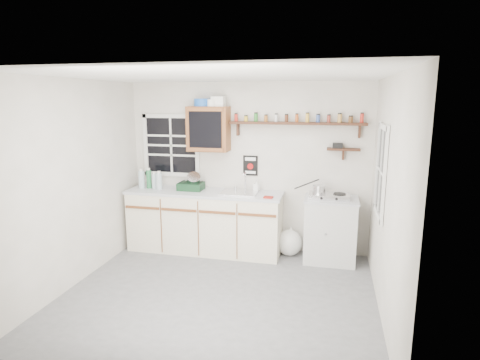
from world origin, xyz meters
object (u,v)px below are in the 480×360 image
main_cabinet (205,221)px  hotplate (329,196)px  right_cabinet (330,230)px  spice_shelf (298,123)px  upper_cabinet (208,129)px  dish_rack (192,184)px

main_cabinet → hotplate: bearing=0.2°
right_cabinet → spice_shelf: size_ratio=0.48×
upper_cabinet → dish_rack: upper_cabinet is taller
main_cabinet → right_cabinet: size_ratio=2.54×
upper_cabinet → hotplate: (1.76, -0.14, -0.88)m
spice_shelf → hotplate: size_ratio=3.44×
upper_cabinet → hotplate: upper_cabinet is taller
right_cabinet → spice_shelf: 1.57m
upper_cabinet → right_cabinet: bearing=-3.8°
spice_shelf → dish_rack: (-1.53, -0.17, -0.92)m
right_cabinet → hotplate: bearing=-150.3°
dish_rack → hotplate: (2.01, -0.04, -0.06)m
main_cabinet → upper_cabinet: bearing=76.3°
upper_cabinet → spice_shelf: bearing=3.1°
main_cabinet → upper_cabinet: (0.03, 0.14, 1.36)m
hotplate → dish_rack: bearing=177.9°
right_cabinet → dish_rack: 2.12m
main_cabinet → upper_cabinet: 1.37m
right_cabinet → hotplate: hotplate is taller
spice_shelf → upper_cabinet: bearing=-176.9°
main_cabinet → dish_rack: size_ratio=6.32×
spice_shelf → main_cabinet: bearing=-170.8°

